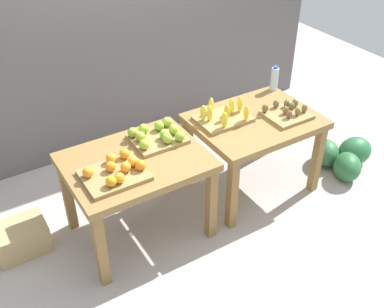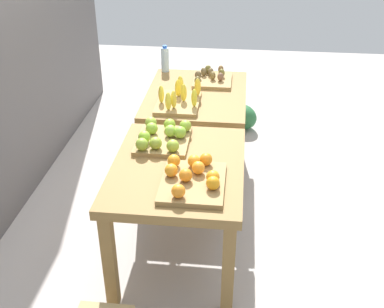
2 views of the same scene
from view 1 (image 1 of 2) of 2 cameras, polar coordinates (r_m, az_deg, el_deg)
ground_plane at (r=4.08m, az=0.81°, el=-6.47°), size 8.00×8.00×0.00m
display_table_left at (r=3.48m, az=-6.93°, el=-2.03°), size 1.04×0.80×0.73m
display_table_right at (r=3.98m, az=7.73°, el=3.12°), size 1.04×0.80×0.73m
orange_bin at (r=3.25m, az=-9.38°, el=-2.13°), size 0.45×0.36×0.11m
apple_bin at (r=3.59m, az=-4.31°, el=2.31°), size 0.42×0.35×0.11m
banana_crate at (r=3.84m, az=3.90°, el=4.73°), size 0.44×0.33×0.17m
kiwi_bin at (r=3.99m, az=11.69°, el=5.07°), size 0.36×0.32×0.10m
water_bottle at (r=4.36m, az=10.16°, el=9.17°), size 0.07×0.07×0.24m
watermelon_pile at (r=4.68m, az=18.33°, el=-0.27°), size 0.63×0.67×0.28m
cardboard_produce_box at (r=3.87m, az=-20.42°, el=-9.70°), size 0.40×0.30×0.24m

